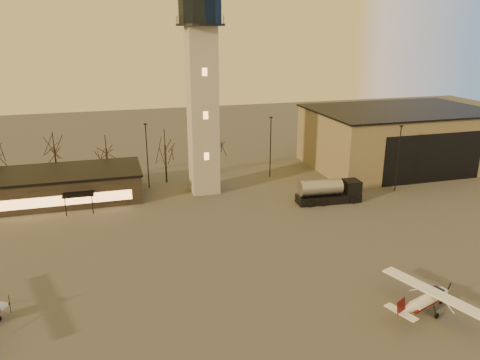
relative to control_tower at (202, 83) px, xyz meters
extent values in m
plane|color=#494643|center=(0.00, -30.00, -16.33)|extent=(220.00, 220.00, 0.00)
cube|color=#A09D98|center=(0.00, 0.00, -4.33)|extent=(4.00, 4.00, 24.00)
cylinder|color=black|center=(0.00, 0.00, 7.82)|extent=(6.80, 6.80, 0.30)
cylinder|color=black|center=(0.00, 0.00, 9.67)|extent=(6.00, 6.00, 3.40)
cube|color=#7F7053|center=(36.00, 4.00, -11.33)|extent=(30.00, 20.00, 10.00)
cube|color=black|center=(36.00, 4.00, -6.18)|extent=(30.60, 20.60, 0.30)
cube|color=black|center=(36.00, -6.02, -12.33)|extent=(18.00, 0.10, 8.00)
cube|color=black|center=(-22.00, 2.00, -14.33)|extent=(25.00, 10.00, 4.00)
cube|color=black|center=(-22.00, 2.00, -12.18)|extent=(25.40, 10.40, 0.30)
cube|color=#F9AA57|center=(-22.00, -3.02, -14.73)|extent=(22.00, 0.08, 1.40)
cube|color=black|center=(-18.00, -4.00, -13.73)|extent=(4.00, 2.00, 0.20)
cylinder|color=black|center=(-8.00, 4.00, -11.33)|extent=(0.16, 0.16, 10.00)
cube|color=black|center=(-8.00, 4.00, -6.28)|extent=(0.50, 0.25, 0.18)
cylinder|color=black|center=(12.00, 4.00, -11.33)|extent=(0.16, 0.16, 10.00)
cube|color=black|center=(12.00, 4.00, -6.28)|extent=(0.50, 0.25, 0.18)
cylinder|color=black|center=(28.00, -8.00, -11.33)|extent=(0.16, 0.16, 10.00)
cube|color=black|center=(28.00, -8.00, -6.28)|extent=(0.50, 0.25, 0.18)
cylinder|color=black|center=(-30.00, 10.00, -13.46)|extent=(0.28, 0.28, 5.74)
cylinder|color=black|center=(-14.00, 10.00, -13.70)|extent=(0.28, 0.28, 5.25)
cylinder|color=black|center=(-5.00, 6.00, -13.25)|extent=(0.28, 0.28, 6.16)
cylinder|color=black|center=(4.00, 8.00, -13.84)|extent=(0.28, 0.28, 4.97)
cylinder|color=black|center=(-22.00, 12.00, -13.53)|extent=(0.28, 0.28, 5.60)
cylinder|color=white|center=(12.14, -36.78, -15.21)|extent=(4.24, 2.41, 1.16)
cone|color=white|center=(14.42, -36.01, -15.21)|extent=(1.11, 1.30, 1.10)
cone|color=white|center=(9.28, -37.75, -15.08)|extent=(2.33, 1.61, 0.98)
cube|color=black|center=(12.99, -36.50, -14.81)|extent=(1.56, 1.31, 0.62)
cube|color=#510E0B|center=(11.98, -36.84, -15.26)|extent=(4.93, 2.67, 0.20)
cube|color=white|center=(12.57, -36.64, -14.52)|extent=(4.41, 9.68, 0.12)
cube|color=white|center=(8.53, -38.01, -14.99)|extent=(1.70, 3.03, 0.07)
cube|color=#510E0B|center=(8.44, -38.04, -14.37)|extent=(1.19, 0.46, 1.51)
cone|color=silver|center=(-23.38, -27.82, -15.02)|extent=(1.28, 1.52, 1.30)
cube|color=black|center=(16.00, -9.65, -15.73)|extent=(9.33, 3.17, 1.19)
cube|color=black|center=(19.45, -9.87, -14.27)|extent=(2.31, 2.62, 1.95)
cube|color=black|center=(20.21, -9.91, -13.95)|extent=(0.24, 2.06, 1.08)
cylinder|color=#9E9FA3|center=(14.71, -9.57, -14.05)|extent=(6.19, 2.65, 2.27)
camera|label=1|loc=(-13.54, -66.36, 7.36)|focal=35.00mm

